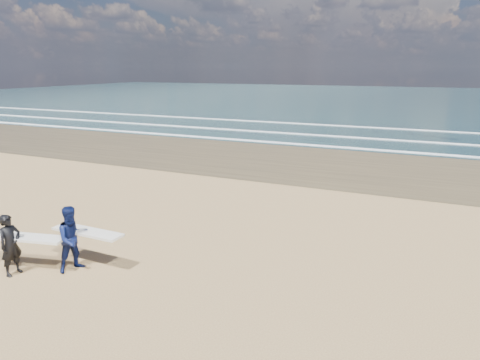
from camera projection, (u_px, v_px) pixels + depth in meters
The scene contains 2 objects.
surfer_near at pixel (13, 244), 11.53m from camera, with size 2.26×1.17×1.72m.
surfer_far at pixel (74, 238), 11.77m from camera, with size 2.21×1.18×1.85m.
Camera 1 is at (8.21, -6.90, 5.51)m, focal length 32.00 mm.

